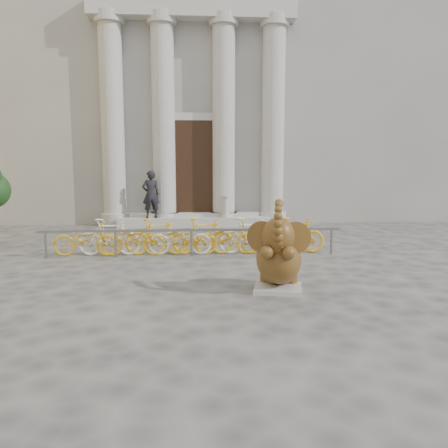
{
  "coord_description": "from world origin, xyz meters",
  "views": [
    {
      "loc": [
        0.04,
        -8.03,
        2.41
      ],
      "look_at": [
        0.68,
        1.7,
        1.1
      ],
      "focal_mm": 35.0,
      "sensor_mm": 36.0,
      "label": 1
    }
  ],
  "objects": [
    {
      "name": "elephant_statue",
      "position": [
        1.62,
        0.09,
        0.65
      ],
      "size": [
        1.17,
        1.4,
        1.79
      ],
      "rotation": [
        0.0,
        0.0,
        -0.22
      ],
      "color": "#A8A59E",
      "rests_on": "ground"
    },
    {
      "name": "classical_building",
      "position": [
        0.0,
        14.93,
        5.98
      ],
      "size": [
        22.0,
        10.7,
        12.0
      ],
      "color": "gray",
      "rests_on": "ground"
    },
    {
      "name": "entrance_steps",
      "position": [
        0.0,
        9.4,
        0.18
      ],
      "size": [
        6.0,
        1.2,
        0.36
      ],
      "primitive_type": "cube",
      "color": "#A8A59E",
      "rests_on": "ground"
    },
    {
      "name": "ground",
      "position": [
        0.0,
        0.0,
        0.0
      ],
      "size": [
        80.0,
        80.0,
        0.0
      ],
      "primitive_type": "plane",
      "color": "#474442",
      "rests_on": "ground"
    },
    {
      "name": "bike_rack",
      "position": [
        -0.09,
        3.71,
        0.5
      ],
      "size": [
        8.0,
        0.53,
        1.0
      ],
      "color": "slate",
      "rests_on": "ground"
    },
    {
      "name": "pedestrian",
      "position": [
        -1.7,
        9.12,
        1.29
      ],
      "size": [
        0.78,
        0.63,
        1.86
      ],
      "primitive_type": "imported",
      "rotation": [
        0.0,
        0.0,
        3.45
      ],
      "color": "black",
      "rests_on": "entrance_steps"
    },
    {
      "name": "balustrade_post",
      "position": [
        1.23,
        9.1,
        0.77
      ],
      "size": [
        0.37,
        0.37,
        0.9
      ],
      "color": "#A8A59E",
      "rests_on": "entrance_steps"
    }
  ]
}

